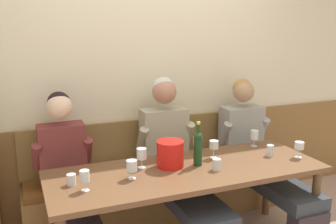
# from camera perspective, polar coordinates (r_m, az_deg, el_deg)

# --- Properties ---
(room_wall_back) EXTENTS (6.80, 0.08, 2.80)m
(room_wall_back) POSITION_cam_1_polar(r_m,az_deg,el_deg) (3.67, -2.94, 6.38)
(room_wall_back) COLOR beige
(room_wall_back) RESTS_ON ground
(wood_wainscot_panel) EXTENTS (6.80, 0.03, 0.93)m
(wood_wainscot_panel) POSITION_cam_1_polar(r_m,az_deg,el_deg) (3.85, -2.51, -7.67)
(wood_wainscot_panel) COLOR brown
(wood_wainscot_panel) RESTS_ON ground
(wall_bench) EXTENTS (2.43, 0.42, 0.94)m
(wall_bench) POSITION_cam_1_polar(r_m,az_deg,el_deg) (3.74, -1.38, -11.37)
(wall_bench) COLOR brown
(wall_bench) RESTS_ON ground
(dining_table) EXTENTS (2.13, 0.77, 0.73)m
(dining_table) POSITION_cam_1_polar(r_m,az_deg,el_deg) (3.05, 2.85, -9.74)
(dining_table) COLOR brown
(dining_table) RESTS_ON ground
(person_right_seat) EXTENTS (0.48, 1.19, 1.28)m
(person_right_seat) POSITION_cam_1_polar(r_m,az_deg,el_deg) (3.11, -14.35, -10.07)
(person_right_seat) COLOR #373539
(person_right_seat) RESTS_ON ground
(person_center_left_seat) EXTENTS (0.52, 1.19, 1.35)m
(person_center_left_seat) POSITION_cam_1_polar(r_m,az_deg,el_deg) (3.33, 1.37, -7.48)
(person_center_left_seat) COLOR #302530
(person_center_left_seat) RESTS_ON ground
(person_left_seat) EXTENTS (0.51, 1.19, 1.29)m
(person_left_seat) POSITION_cam_1_polar(r_m,az_deg,el_deg) (3.72, 13.23, -6.07)
(person_left_seat) COLOR #32282F
(person_left_seat) RESTS_ON ground
(ice_bucket) EXTENTS (0.21, 0.21, 0.21)m
(ice_bucket) POSITION_cam_1_polar(r_m,az_deg,el_deg) (3.03, 0.33, -6.16)
(ice_bucket) COLOR red
(ice_bucket) RESTS_ON dining_table
(wine_bottle_amber_mid) EXTENTS (0.07, 0.07, 0.35)m
(wine_bottle_amber_mid) POSITION_cam_1_polar(r_m,az_deg,el_deg) (3.05, 4.42, -5.17)
(wine_bottle_amber_mid) COLOR #173D1E
(wine_bottle_amber_mid) RESTS_ON dining_table
(wine_glass_center_front) EXTENTS (0.08, 0.08, 0.16)m
(wine_glass_center_front) POSITION_cam_1_polar(r_m,az_deg,el_deg) (3.00, -3.89, -6.28)
(wine_glass_center_front) COLOR silver
(wine_glass_center_front) RESTS_ON dining_table
(wine_glass_mid_right) EXTENTS (0.08, 0.08, 0.14)m
(wine_glass_mid_right) POSITION_cam_1_polar(r_m,az_deg,el_deg) (3.40, 18.69, -4.79)
(wine_glass_mid_right) COLOR silver
(wine_glass_mid_right) RESTS_ON dining_table
(wine_glass_center_rear) EXTENTS (0.07, 0.07, 0.15)m
(wine_glass_center_rear) POSITION_cam_1_polar(r_m,az_deg,el_deg) (3.33, 4.27, -4.36)
(wine_glass_center_rear) COLOR silver
(wine_glass_center_rear) RESTS_ON dining_table
(wine_glass_near_bucket) EXTENTS (0.07, 0.07, 0.15)m
(wine_glass_near_bucket) POSITION_cam_1_polar(r_m,az_deg,el_deg) (3.59, 12.57, -3.33)
(wine_glass_near_bucket) COLOR silver
(wine_glass_near_bucket) RESTS_ON dining_table
(wine_glass_left_end) EXTENTS (0.07, 0.07, 0.16)m
(wine_glass_left_end) POSITION_cam_1_polar(r_m,az_deg,el_deg) (3.21, -0.78, -4.88)
(wine_glass_left_end) COLOR silver
(wine_glass_left_end) RESTS_ON dining_table
(wine_glass_mid_left) EXTENTS (0.08, 0.08, 0.14)m
(wine_glass_mid_left) POSITION_cam_1_polar(r_m,az_deg,el_deg) (2.82, -5.34, -7.98)
(wine_glass_mid_left) COLOR silver
(wine_glass_mid_left) RESTS_ON dining_table
(wine_glass_by_bottle) EXTENTS (0.07, 0.07, 0.14)m
(wine_glass_by_bottle) POSITION_cam_1_polar(r_m,az_deg,el_deg) (2.67, -12.13, -9.23)
(wine_glass_by_bottle) COLOR silver
(wine_glass_by_bottle) RESTS_ON dining_table
(wine_glass_right_end) EXTENTS (0.08, 0.08, 0.15)m
(wine_glass_right_end) POSITION_cam_1_polar(r_m,az_deg,el_deg) (3.23, 6.74, -4.90)
(wine_glass_right_end) COLOR silver
(wine_glass_right_end) RESTS_ON dining_table
(water_tumbler_right) EXTENTS (0.07, 0.07, 0.09)m
(water_tumbler_right) POSITION_cam_1_polar(r_m,az_deg,el_deg) (3.00, 7.14, -7.64)
(water_tumbler_right) COLOR silver
(water_tumbler_right) RESTS_ON dining_table
(water_tumbler_center) EXTENTS (0.06, 0.06, 0.09)m
(water_tumbler_center) POSITION_cam_1_polar(r_m,az_deg,el_deg) (3.39, 14.75, -5.47)
(water_tumbler_center) COLOR silver
(water_tumbler_center) RESTS_ON dining_table
(water_tumbler_left) EXTENTS (0.06, 0.06, 0.08)m
(water_tumbler_left) POSITION_cam_1_polar(r_m,az_deg,el_deg) (2.80, -13.99, -9.61)
(water_tumbler_left) COLOR silver
(water_tumbler_left) RESTS_ON dining_table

